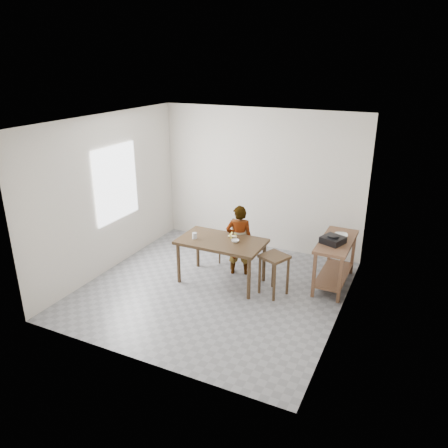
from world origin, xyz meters
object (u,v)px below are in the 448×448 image
at_px(dining_table, 221,261).
at_px(child, 239,240).
at_px(prep_counter, 335,263).
at_px(stool, 274,275).
at_px(dining_chair, 232,244).

bearing_deg(dining_table, child, 70.93).
bearing_deg(child, prep_counter, 168.59).
xyz_separation_m(dining_table, prep_counter, (1.72, 0.70, 0.03)).
bearing_deg(dining_table, stool, -0.79).
bearing_deg(prep_counter, dining_chair, -179.54).
relative_size(child, dining_chair, 1.57).
xyz_separation_m(prep_counter, dining_chair, (-1.83, -0.01, -0.00)).
height_order(prep_counter, stool, prep_counter).
height_order(dining_table, dining_chair, dining_chair).
distance_m(prep_counter, child, 1.62).
bearing_deg(prep_counter, child, -169.41).
xyz_separation_m(prep_counter, stool, (-0.80, -0.71, -0.07)).
relative_size(prep_counter, dining_chair, 1.52).
xyz_separation_m(child, dining_chair, (-0.25, 0.28, -0.23)).
bearing_deg(prep_counter, dining_table, -157.85).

